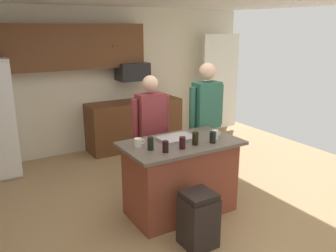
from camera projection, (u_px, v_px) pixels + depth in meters
floor at (177, 208)px, 4.57m from camera, size 7.04×7.04×0.00m
back_wall at (96, 80)px, 6.52m from camera, size 6.40×0.10×2.60m
french_door_window_panel at (220, 82)px, 7.54m from camera, size 0.90×0.06×2.00m
cabinet_run_upper at (76, 47)px, 5.99m from camera, size 2.40×0.38×0.75m
cabinet_run_lower at (134, 124)px, 6.79m from camera, size 1.80×0.63×0.90m
microwave_over_range at (132, 72)px, 6.53m from camera, size 0.56×0.40×0.32m
kitchen_island at (181, 177)px, 4.37m from camera, size 1.41×0.82×0.93m
person_host_foreground at (151, 126)px, 4.87m from camera, size 0.57×0.22×1.63m
person_guest_right at (206, 116)px, 5.02m from camera, size 0.57×0.23×1.78m
mug_blue_stoneware at (215, 134)px, 4.34m from camera, size 0.12×0.08×0.11m
tumbler_amber at (165, 147)px, 3.87m from camera, size 0.07×0.07×0.13m
glass_pilsner at (150, 143)px, 3.95m from camera, size 0.07×0.07×0.15m
glass_dark_ale at (195, 139)px, 4.12m from camera, size 0.07×0.07×0.15m
mug_ceramic_white at (138, 143)px, 4.05m from camera, size 0.13×0.09×0.10m
glass_stout_tall at (182, 143)px, 3.99m from camera, size 0.07×0.07×0.14m
glass_short_whisky at (213, 137)px, 4.19m from camera, size 0.07×0.07×0.14m
serving_tray at (177, 139)px, 4.30m from camera, size 0.44×0.30×0.04m
trash_bin at (198, 219)px, 3.73m from camera, size 0.34×0.34×0.61m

